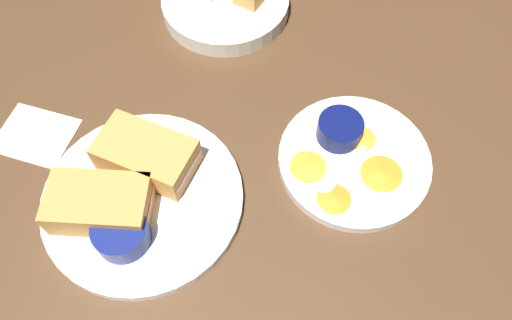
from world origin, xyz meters
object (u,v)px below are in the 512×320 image
at_px(ramekin_dark_sauce, 121,233).
at_px(spoon_by_dark_ramekin, 128,198).
at_px(sandwich_half_near, 147,155).
at_px(spoon_by_gravy_ramekin, 334,177).
at_px(sandwich_half_far, 100,204).
at_px(bread_basket_rear, 226,1).
at_px(ramekin_light_gravy, 340,129).
at_px(plate_chips_companion, 354,160).
at_px(plate_sandwich_main, 143,199).

height_order(ramekin_dark_sauce, spoon_by_dark_ramekin, ramekin_dark_sauce).
height_order(sandwich_half_near, spoon_by_gravy_ramekin, sandwich_half_near).
bearing_deg(sandwich_half_far, ramekin_dark_sauce, -29.19).
relative_size(sandwich_half_near, bread_basket_rear, 0.62).
xyz_separation_m(sandwich_half_near, ramekin_light_gravy, (0.24, 0.14, -0.01)).
relative_size(ramekin_dark_sauce, plate_chips_companion, 0.33).
xyz_separation_m(ramekin_light_gravy, bread_basket_rear, (-0.26, 0.20, -0.01)).
bearing_deg(spoon_by_gravy_ramekin, plate_chips_companion, 66.31).
bearing_deg(ramekin_light_gravy, spoon_by_dark_ramekin, -139.81).
height_order(sandwich_half_far, spoon_by_dark_ramekin, sandwich_half_far).
height_order(plate_sandwich_main, sandwich_half_near, sandwich_half_near).
bearing_deg(sandwich_half_near, ramekin_light_gravy, 30.80).
distance_m(ramekin_light_gravy, spoon_by_gravy_ramekin, 0.07).
xyz_separation_m(sandwich_half_far, bread_basket_rear, (0.00, 0.42, -0.02)).
bearing_deg(ramekin_light_gravy, sandwich_half_far, -138.58).
xyz_separation_m(sandwich_half_far, spoon_by_gravy_ramekin, (0.27, 0.16, -0.02)).
relative_size(spoon_by_dark_ramekin, ramekin_light_gravy, 1.48).
bearing_deg(bread_basket_rear, sandwich_half_near, -86.12).
xyz_separation_m(sandwich_half_far, spoon_by_dark_ramekin, (0.02, 0.03, -0.02)).
relative_size(spoon_by_dark_ramekin, bread_basket_rear, 0.44).
bearing_deg(bread_basket_rear, plate_chips_companion, -37.40).
xyz_separation_m(plate_sandwich_main, sandwich_half_far, (-0.04, -0.04, 0.03)).
xyz_separation_m(sandwich_half_far, ramekin_light_gravy, (0.26, 0.23, -0.01)).
bearing_deg(bread_basket_rear, plate_sandwich_main, -84.59).
bearing_deg(spoon_by_gravy_ramekin, ramekin_light_gravy, 101.07).
height_order(spoon_by_gravy_ramekin, bread_basket_rear, bread_basket_rear).
distance_m(sandwich_half_near, bread_basket_rear, 0.34).
bearing_deg(sandwich_half_near, plate_sandwich_main, -74.67).
xyz_separation_m(plate_sandwich_main, ramekin_light_gravy, (0.22, 0.19, 0.03)).
xyz_separation_m(plate_sandwich_main, ramekin_dark_sauce, (0.01, -0.06, 0.03)).
height_order(sandwich_half_near, bread_basket_rear, bread_basket_rear).
bearing_deg(ramekin_dark_sauce, bread_basket_rear, 95.54).
xyz_separation_m(plate_sandwich_main, sandwich_half_near, (-0.01, 0.05, 0.03)).
bearing_deg(plate_sandwich_main, sandwich_half_far, -134.67).
bearing_deg(sandwich_half_far, ramekin_light_gravy, 41.42).
bearing_deg(ramekin_light_gravy, plate_sandwich_main, -139.28).
height_order(sandwich_half_near, plate_chips_companion, sandwich_half_near).
distance_m(sandwich_half_near, sandwich_half_far, 0.09).
xyz_separation_m(spoon_by_gravy_ramekin, bread_basket_rear, (-0.27, 0.27, -0.00)).
height_order(plate_chips_companion, ramekin_light_gravy, ramekin_light_gravy).
height_order(ramekin_light_gravy, spoon_by_gravy_ramekin, ramekin_light_gravy).
xyz_separation_m(spoon_by_dark_ramekin, plate_chips_companion, (0.27, 0.17, -0.01)).
bearing_deg(ramekin_dark_sauce, plate_chips_companion, 42.28).
distance_m(sandwich_half_far, plate_chips_companion, 0.35).
bearing_deg(spoon_by_gravy_ramekin, spoon_by_dark_ramekin, -152.60).
xyz_separation_m(plate_sandwich_main, plate_chips_companion, (0.25, 0.16, 0.00)).
bearing_deg(spoon_by_gravy_ramekin, sandwich_half_near, -164.32).
xyz_separation_m(spoon_by_dark_ramekin, ramekin_light_gravy, (0.24, 0.20, 0.01)).
distance_m(sandwich_half_far, ramekin_dark_sauce, 0.05).
distance_m(sandwich_half_near, ramekin_dark_sauce, 0.11).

